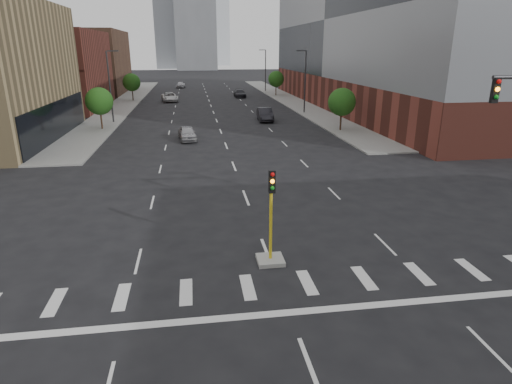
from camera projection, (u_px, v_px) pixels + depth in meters
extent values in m
cube|color=gray|center=(127.00, 101.00, 78.39)|extent=(5.00, 92.00, 0.15)
cube|color=gray|center=(287.00, 99.00, 82.56)|extent=(5.00, 92.00, 0.15)
cube|color=brown|center=(35.00, 70.00, 67.27)|extent=(20.00, 22.00, 12.00)
cube|color=brown|center=(75.00, 62.00, 91.49)|extent=(20.00, 24.00, 13.00)
cube|color=brown|center=(391.00, 92.00, 70.68)|extent=(24.00, 70.00, 5.00)
cube|color=slate|center=(398.00, 20.00, 67.17)|extent=(24.00, 70.00, 17.00)
cube|color=slate|center=(195.00, 19.00, 191.64)|extent=(18.00, 18.00, 44.00)
cube|color=#999993|center=(270.00, 260.00, 19.52)|extent=(1.20, 1.20, 0.20)
cylinder|color=gold|center=(271.00, 226.00, 18.98)|extent=(0.14, 0.14, 3.20)
cube|color=black|center=(272.00, 182.00, 18.14)|extent=(0.28, 0.18, 1.00)
sphere|color=red|center=(273.00, 174.00, 17.93)|extent=(0.18, 0.18, 0.18)
sphere|color=orange|center=(272.00, 181.00, 18.03)|extent=(0.18, 0.18, 0.18)
sphere|color=#0C7F19|center=(272.00, 188.00, 18.13)|extent=(0.18, 0.18, 0.18)
cube|color=black|center=(495.00, 90.00, 16.90)|extent=(0.28, 0.18, 1.00)
sphere|color=red|center=(499.00, 81.00, 16.68)|extent=(0.18, 0.18, 0.18)
sphere|color=orange|center=(498.00, 89.00, 16.77)|extent=(0.18, 0.18, 0.18)
sphere|color=#0C7F19|center=(496.00, 97.00, 16.87)|extent=(0.18, 0.18, 0.18)
cylinder|color=#2D2D30|center=(305.00, 83.00, 63.13)|extent=(0.20, 0.20, 9.00)
cube|color=#2D2D30|center=(301.00, 51.00, 61.58)|extent=(1.40, 0.22, 0.15)
cylinder|color=#2D2D30|center=(265.00, 71.00, 95.95)|extent=(0.20, 0.20, 9.00)
cube|color=#2D2D30|center=(262.00, 50.00, 94.40)|extent=(1.40, 0.22, 0.15)
cylinder|color=#2D2D30|center=(110.00, 88.00, 54.69)|extent=(0.20, 0.20, 9.00)
cube|color=#2D2D30|center=(113.00, 51.00, 53.36)|extent=(1.40, 0.22, 0.15)
cylinder|color=#382619|center=(102.00, 121.00, 51.04)|extent=(0.20, 0.20, 1.75)
sphere|color=#134A14|center=(99.00, 101.00, 50.28)|extent=(3.20, 3.20, 3.20)
cylinder|color=#382619|center=(133.00, 95.00, 79.17)|extent=(0.20, 0.20, 1.75)
sphere|color=#134A14|center=(132.00, 82.00, 78.41)|extent=(3.20, 3.20, 3.20)
cylinder|color=#382619|center=(341.00, 122.00, 50.24)|extent=(0.20, 0.20, 1.75)
sphere|color=#134A14|center=(342.00, 102.00, 49.48)|extent=(3.20, 3.20, 3.20)
cylinder|color=#382619|center=(276.00, 91.00, 87.75)|extent=(0.20, 0.20, 1.75)
sphere|color=#134A14|center=(276.00, 79.00, 86.99)|extent=(3.20, 3.20, 3.20)
imported|color=#A2A2A7|center=(187.00, 133.00, 45.36)|extent=(2.19, 4.47, 1.47)
imported|color=black|center=(265.00, 114.00, 57.48)|extent=(2.03, 5.27, 1.71)
imported|color=silver|center=(170.00, 97.00, 78.62)|extent=(3.44, 6.10, 1.61)
imported|color=black|center=(240.00, 93.00, 85.51)|extent=(2.12, 5.20, 1.51)
imported|color=#B5B5BA|center=(181.00, 85.00, 106.21)|extent=(2.42, 4.74, 1.55)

